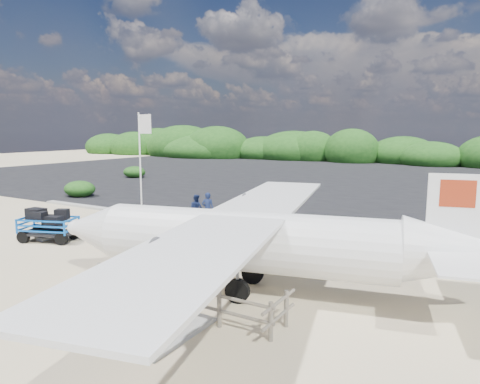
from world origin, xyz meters
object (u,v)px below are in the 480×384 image
object	(u,v)px
signboard	(205,261)
flagpole	(143,248)
baggage_cart	(50,241)
aircraft_small	(292,170)
crew_c	(189,230)
crew_a	(208,209)
crew_b	(196,209)

from	to	relation	value
signboard	flagpole	bearing A→B (deg)	153.58
baggage_cart	signboard	world-z (taller)	signboard
signboard	aircraft_small	size ratio (longest dim) A/B	0.25
crew_c	aircraft_small	distance (m)	38.04
flagpole	aircraft_small	size ratio (longest dim) A/B	0.79
crew_a	crew_c	world-z (taller)	crew_a
baggage_cart	flagpole	world-z (taller)	flagpole
signboard	aircraft_small	world-z (taller)	aircraft_small
crew_a	aircraft_small	xyz separation A→B (m)	(-9.22, 32.17, -0.90)
aircraft_small	crew_a	bearing A→B (deg)	78.25
crew_a	crew_b	xyz separation A→B (m)	(-0.90, 0.17, -0.10)
crew_a	aircraft_small	bearing A→B (deg)	-98.98
crew_c	crew_a	bearing A→B (deg)	-53.14
signboard	crew_a	world-z (taller)	crew_a
crew_a	crew_c	distance (m)	4.61
crew_b	signboard	bearing A→B (deg)	135.32
flagpole	crew_c	xyz separation A→B (m)	(1.73, 1.02, 0.83)
signboard	crew_b	world-z (taller)	crew_b
signboard	aircraft_small	distance (m)	39.65
flagpole	crew_c	bearing A→B (deg)	30.66
crew_a	aircraft_small	distance (m)	33.48
signboard	crew_b	distance (m)	7.16
baggage_cart	crew_a	bearing A→B (deg)	35.37
flagpole	crew_b	xyz separation A→B (m)	(-1.09, 5.39, 0.80)
crew_b	crew_c	bearing A→B (deg)	129.00
signboard	crew_c	xyz separation A→B (m)	(-1.68, 1.15, 0.83)
baggage_cart	flagpole	bearing A→B (deg)	-4.65
baggage_cart	crew_b	size ratio (longest dim) A/B	1.66
crew_a	crew_b	bearing A→B (deg)	-35.94
signboard	crew_a	distance (m)	6.50
flagpole	aircraft_small	world-z (taller)	flagpole
signboard	aircraft_small	bearing A→B (deg)	84.61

